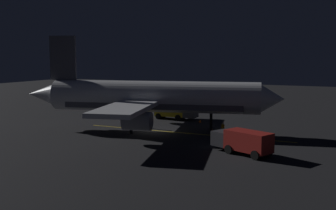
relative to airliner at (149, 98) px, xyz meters
name	(u,v)px	position (x,y,z in m)	size (l,w,h in m)	color
ground_plane	(154,132)	(-0.14, 0.56, -4.42)	(180.00, 180.00, 0.20)	black
apron_guide_stripe	(184,133)	(-0.65, 4.56, -4.31)	(0.24, 27.47, 0.01)	gold
airliner	(149,98)	(0.00, 0.00, 0.00)	(28.31, 33.49, 12.26)	white
baggage_truck	(243,142)	(6.98, 14.16, -3.08)	(4.43, 6.68, 2.35)	maroon
catering_truck	(174,110)	(-10.34, -1.21, -2.96)	(2.32, 6.51, 2.64)	gold
ground_crew_worker	(223,130)	(-0.34, 9.71, -3.43)	(0.40, 0.40, 1.74)	black
traffic_cone_near_left	(212,131)	(-2.46, 7.68, -4.07)	(0.50, 0.50, 0.55)	#EA590F
traffic_cone_near_right	(200,121)	(-9.01, 3.52, -4.07)	(0.50, 0.50, 0.55)	#EA590F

